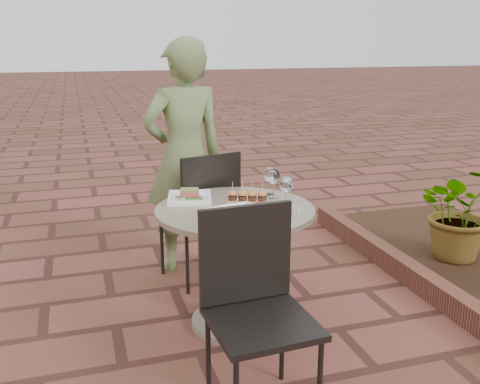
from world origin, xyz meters
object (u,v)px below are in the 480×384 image
object	(u,v)px
plate_salmon	(190,197)
chair_far	(204,207)
plate_tuna	(239,213)
cafe_table	(235,249)
chair_near	(254,293)
plate_sliders	(247,200)
diner	(184,157)

from	to	relation	value
plate_salmon	chair_far	bearing A→B (deg)	66.06
plate_tuna	plate_salmon	bearing A→B (deg)	116.28
cafe_table	chair_near	bearing A→B (deg)	-99.64
cafe_table	plate_sliders	distance (m)	0.29
chair_near	diner	bearing A→B (deg)	85.82
plate_salmon	plate_sliders	distance (m)	0.36
chair_near	diner	world-z (taller)	diner
plate_sliders	plate_tuna	world-z (taller)	plate_sliders
cafe_table	plate_sliders	bearing A→B (deg)	10.49
chair_far	plate_sliders	world-z (taller)	chair_far
chair_near	plate_tuna	xyz separation A→B (m)	(0.09, 0.54, 0.20)
cafe_table	chair_far	world-z (taller)	chair_far
chair_far	plate_salmon	world-z (taller)	chair_far
chair_far	plate_salmon	distance (m)	0.48
chair_near	chair_far	bearing A→B (deg)	82.95
plate_salmon	chair_near	bearing A→B (deg)	-84.18
chair_far	plate_salmon	size ratio (longest dim) A/B	3.11
chair_near	plate_sliders	bearing A→B (deg)	71.12
chair_near	plate_salmon	xyz separation A→B (m)	(-0.09, 0.92, 0.20)
plate_sliders	cafe_table	bearing A→B (deg)	-169.51
chair_far	plate_sliders	bearing A→B (deg)	83.55
plate_sliders	plate_tuna	xyz separation A→B (m)	(-0.10, -0.17, -0.02)
chair_near	diner	size ratio (longest dim) A/B	0.56
diner	plate_salmon	size ratio (longest dim) A/B	5.58
diner	plate_tuna	bearing A→B (deg)	83.72
cafe_table	chair_far	size ratio (longest dim) A/B	0.97
plate_sliders	plate_tuna	distance (m)	0.20
diner	plate_sliders	xyz separation A→B (m)	(0.17, -0.94, -0.07)
plate_sliders	plate_salmon	bearing A→B (deg)	144.12
plate_tuna	cafe_table	bearing A→B (deg)	81.08
diner	plate_sliders	world-z (taller)	diner
cafe_table	plate_tuna	xyz separation A→B (m)	(-0.02, -0.15, 0.26)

